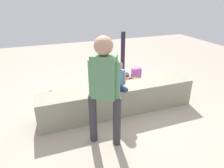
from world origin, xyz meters
The scene contains 13 objects.
ground_plane centered at (0.00, 0.00, 0.00)m, with size 12.00×12.00×0.00m, color #A89787.
concrete_ledge centered at (0.00, 0.00, 0.26)m, with size 2.88×0.46×0.51m, color gray.
child_seated centered at (-0.03, -0.03, 0.73)m, with size 0.29×0.35×0.48m.
adult_standing centered at (-0.51, -0.71, 0.96)m, with size 0.41×0.34×1.59m.
cake_plate centered at (-0.29, -0.03, 0.53)m, with size 0.22×0.22×0.07m.
gift_bag centered at (0.97, 1.21, 0.17)m, with size 0.23×0.13×0.38m.
railing_post centered at (0.79, 1.67, 0.44)m, with size 0.36×0.36×1.17m.
water_bottle_near_gift centered at (-0.25, 0.67, 0.09)m, with size 0.06×0.06×0.20m.
water_bottle_far_side centered at (1.24, 0.80, 0.09)m, with size 0.07×0.07×0.20m.
party_cup_red centered at (-1.13, 1.10, 0.06)m, with size 0.08×0.08×0.12m, color red.
cake_box_white centered at (-0.11, 0.44, 0.05)m, with size 0.29×0.30×0.11m, color white.
handbag_black_leather centered at (1.20, 0.44, 0.12)m, with size 0.31×0.14×0.35m.
handbag_brown_canvas centered at (0.74, 0.92, 0.12)m, with size 0.27×0.10×0.32m.
Camera 1 is at (-1.27, -3.06, 2.06)m, focal length 32.90 mm.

